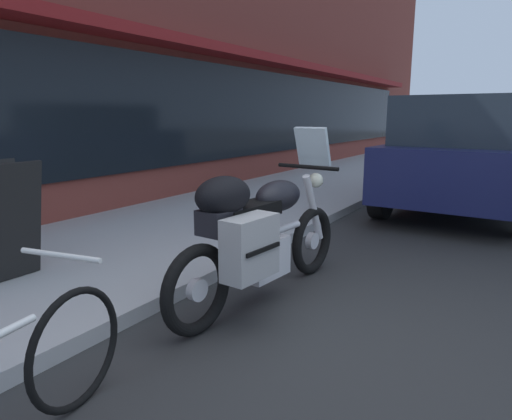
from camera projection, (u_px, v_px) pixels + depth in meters
ground_plane at (324, 361)px, 2.87m from camera, size 80.00×80.00×0.00m
storefront_building at (288, 28)px, 11.14m from camera, size 24.07×0.90×7.31m
sidewalk_curb at (359, 172)px, 11.83m from camera, size 30.00×2.94×0.12m
touring_motorcycle at (258, 232)px, 3.60m from camera, size 2.23×0.62×1.40m
parked_minivan at (473, 152)px, 7.27m from camera, size 4.70×2.29×1.76m
sandwich_board_sign at (2, 222)px, 3.85m from camera, size 0.55×0.43×1.01m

